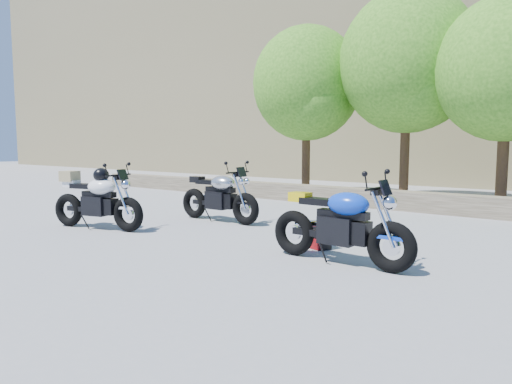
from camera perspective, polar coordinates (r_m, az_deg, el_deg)
ground at (r=8.75m, az=-5.11°, el=-5.33°), size 90.00×90.00×0.00m
stone_wall at (r=13.21m, az=11.49°, el=-0.55°), size 22.00×0.55×0.50m
tree_decid_left at (r=15.86m, az=6.56°, el=12.83°), size 3.67×3.67×5.62m
tree_decid_mid at (r=14.84m, az=18.71°, el=14.64°), size 4.08×4.08×6.24m
tree_decid_right at (r=13.47m, az=29.31°, el=12.81°), size 3.54×3.54×5.41m
silver_bike at (r=10.18m, az=-4.63°, el=-0.61°), size 2.26×0.72×1.14m
white_bike at (r=9.77m, az=-19.30°, el=-0.84°), size 2.22×0.86×1.25m
blue_bike at (r=6.64m, az=10.49°, el=-4.12°), size 2.27×0.72×1.14m
backpack at (r=7.58m, az=8.09°, el=-5.63°), size 0.34×0.32×0.40m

